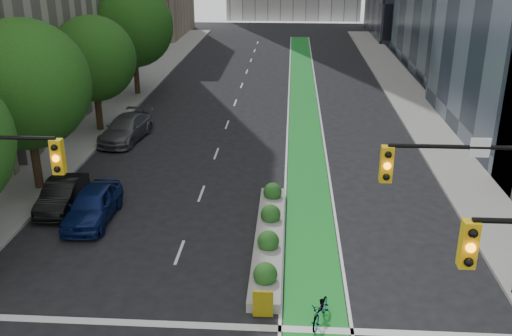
# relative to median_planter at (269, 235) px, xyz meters

# --- Properties ---
(sidewalk_left) EXTENTS (3.60, 90.00, 0.15)m
(sidewalk_left) POSITION_rel_median_planter_xyz_m (-13.00, 17.96, -0.30)
(sidewalk_left) COLOR gray
(sidewalk_left) RESTS_ON ground
(sidewalk_right) EXTENTS (3.60, 90.00, 0.15)m
(sidewalk_right) POSITION_rel_median_planter_xyz_m (10.60, 17.96, -0.30)
(sidewalk_right) COLOR gray
(sidewalk_right) RESTS_ON ground
(bike_lane_paint) EXTENTS (2.20, 70.00, 0.01)m
(bike_lane_paint) POSITION_rel_median_planter_xyz_m (1.80, 22.96, -0.37)
(bike_lane_paint) COLOR #188829
(bike_lane_paint) RESTS_ON ground
(tree_mid) EXTENTS (6.40, 6.40, 8.78)m
(tree_mid) POSITION_rel_median_planter_xyz_m (-12.20, 4.96, 5.20)
(tree_mid) COLOR black
(tree_mid) RESTS_ON ground
(tree_midfar) EXTENTS (5.60, 5.60, 7.76)m
(tree_midfar) POSITION_rel_median_planter_xyz_m (-12.20, 14.96, 4.57)
(tree_midfar) COLOR black
(tree_midfar) RESTS_ON ground
(tree_far) EXTENTS (6.60, 6.60, 9.00)m
(tree_far) POSITION_rel_median_planter_xyz_m (-12.20, 24.96, 5.32)
(tree_far) COLOR black
(tree_far) RESTS_ON ground
(median_planter) EXTENTS (1.20, 10.26, 1.10)m
(median_planter) POSITION_rel_median_planter_xyz_m (0.00, 0.00, 0.00)
(median_planter) COLOR gray
(median_planter) RESTS_ON ground
(bicycle) EXTENTS (1.09, 1.83, 0.91)m
(bicycle) POSITION_rel_median_planter_xyz_m (1.96, -5.34, 0.08)
(bicycle) COLOR gray
(bicycle) RESTS_ON ground
(parked_car_left_near) EXTENTS (1.92, 4.67, 1.59)m
(parked_car_left_near) POSITION_rel_median_planter_xyz_m (-8.20, 1.64, 0.42)
(parked_car_left_near) COLOR #0D1B50
(parked_car_left_near) RESTS_ON ground
(parked_car_left_mid) EXTENTS (1.69, 4.33, 1.40)m
(parked_car_left_mid) POSITION_rel_median_planter_xyz_m (-10.14, 2.85, 0.33)
(parked_car_left_mid) COLOR black
(parked_car_left_mid) RESTS_ON ground
(parked_car_left_far) EXTENTS (2.85, 5.62, 1.56)m
(parked_car_left_far) POSITION_rel_median_planter_xyz_m (-9.88, 13.21, 0.41)
(parked_car_left_far) COLOR #4E5053
(parked_car_left_far) RESTS_ON ground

